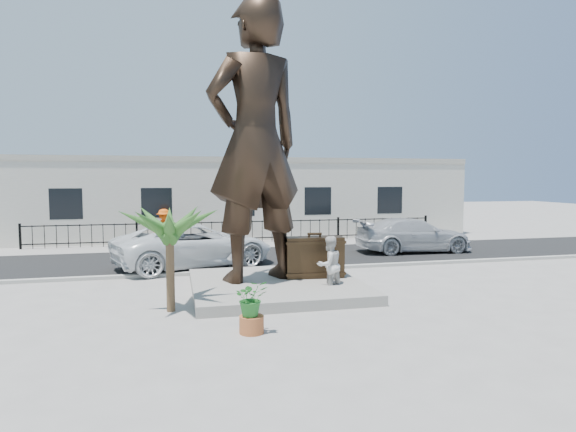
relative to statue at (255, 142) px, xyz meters
name	(u,v)px	position (x,y,z in m)	size (l,w,h in m)	color
ground	(304,301)	(1.10, -1.84, -4.65)	(100.00, 100.00, 0.00)	#9E9991
street	(257,257)	(1.10, 6.16, -4.65)	(40.00, 7.00, 0.01)	black
curb	(273,270)	(1.10, 2.66, -4.59)	(40.00, 0.25, 0.12)	#A5A399
far_sidewalk	(245,245)	(1.10, 10.16, -4.64)	(40.00, 2.50, 0.02)	#9E9991
plinth	(276,286)	(0.60, -0.34, -4.50)	(5.20, 5.20, 0.30)	gray
fence	(242,232)	(1.10, 10.96, -4.05)	(22.00, 0.10, 1.20)	black
building	(233,199)	(1.10, 15.16, -2.45)	(28.00, 7.00, 4.40)	silver
statue	(255,142)	(0.00, 0.00, 0.00)	(3.17, 2.08, 8.70)	black
suitcase	(314,257)	(1.93, -0.07, -3.69)	(1.87, 0.60, 1.32)	black
tourist	(329,265)	(2.08, -1.14, -3.77)	(0.86, 0.67, 1.77)	silver
car_white	(195,245)	(-1.73, 4.33, -3.77)	(2.89, 6.27, 1.74)	white
car_silver	(413,235)	(8.63, 5.90, -3.84)	(2.24, 5.51, 1.60)	#B2B3B7
worker	(164,228)	(-3.01, 9.86, -3.65)	(1.27, 0.73, 1.96)	#F95A0D
palm_tree	(171,311)	(-2.62, -2.03, -4.65)	(1.80, 1.80, 3.20)	#2C5820
planter	(252,325)	(-0.82, -4.32, -4.45)	(0.56, 0.56, 0.40)	#AA582D
shrub	(251,298)	(-0.82, -4.32, -3.83)	(0.75, 0.65, 0.84)	#246F27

